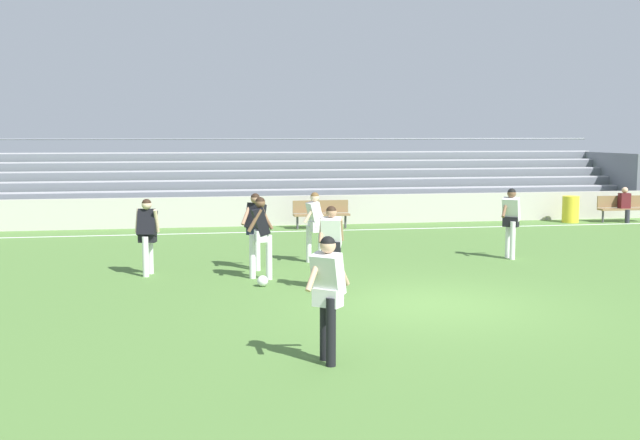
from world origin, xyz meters
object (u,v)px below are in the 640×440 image
object	(u,v)px
bleacher_stand	(285,182)
player_dark_trailing_run	(147,230)
bench_near_bin	(321,212)
player_white_challenging	(511,217)
soccer_ball	(263,281)
player_white_overlapping	(328,288)
trash_bin	(571,209)
player_white_on_ball	(315,221)
bench_centre_sideline	(623,206)
player_dark_dropping_back	(256,224)
player_dark_wide_left	(260,230)
spectator_seated	(625,202)
player_white_pressing_high	(331,240)

from	to	relation	value
bleacher_stand	player_dark_trailing_run	size ratio (longest dim) A/B	16.19
bench_near_bin	player_white_challenging	distance (m)	7.49
soccer_ball	bleacher_stand	bearing A→B (deg)	80.65
player_white_overlapping	player_dark_trailing_run	bearing A→B (deg)	111.09
trash_bin	player_white_on_ball	distance (m)	11.97
bench_centre_sideline	soccer_ball	size ratio (longest dim) A/B	8.18
player_dark_dropping_back	player_white_on_ball	distance (m)	1.58
player_dark_wide_left	soccer_ball	world-z (taller)	player_dark_wide_left
bench_centre_sideline	player_white_challenging	bearing A→B (deg)	-136.96
trash_bin	player_white_on_ball	bearing A→B (deg)	-146.82
trash_bin	soccer_ball	bearing A→B (deg)	-141.61
bench_centre_sideline	bench_near_bin	bearing A→B (deg)	180.00
spectator_seated	bench_centre_sideline	bearing A→B (deg)	90.00
trash_bin	bench_centre_sideline	bearing A→B (deg)	-5.19
player_white_challenging	player_white_overlapping	size ratio (longest dim) A/B	1.01
bench_centre_sideline	bench_near_bin	world-z (taller)	same
player_white_pressing_high	soccer_ball	distance (m)	1.63
bench_near_bin	soccer_ball	distance (m)	9.38
trash_bin	soccer_ball	world-z (taller)	trash_bin
player_dark_dropping_back	player_white_on_ball	xyz separation A→B (m)	(1.44, 0.63, -0.03)
bench_near_bin	trash_bin	bearing A→B (deg)	1.10
trash_bin	player_dark_dropping_back	world-z (taller)	player_dark_dropping_back
player_white_pressing_high	player_white_on_ball	bearing A→B (deg)	86.15
bench_near_bin	player_white_on_ball	xyz separation A→B (m)	(-1.29, -6.38, 0.44)
player_dark_wide_left	soccer_ball	xyz separation A→B (m)	(-0.04, -0.79, -0.92)
spectator_seated	player_dark_wide_left	distance (m)	15.55
bench_centre_sideline	soccer_ball	bearing A→B (deg)	-146.18
spectator_seated	player_dark_trailing_run	bearing A→B (deg)	-155.29
player_white_pressing_high	player_dark_wide_left	bearing A→B (deg)	132.91
player_dark_wide_left	player_dark_dropping_back	xyz separation A→B (m)	(0.00, 1.15, -0.01)
player_dark_wide_left	player_dark_trailing_run	xyz separation A→B (m)	(-2.33, 0.84, -0.05)
player_white_on_ball	player_white_challenging	distance (m)	4.77
bleacher_stand	player_white_on_ball	world-z (taller)	bleacher_stand
player_white_pressing_high	player_white_overlapping	bearing A→B (deg)	-101.49
player_dark_wide_left	player_white_challenging	world-z (taller)	player_dark_wide_left
soccer_ball	player_white_pressing_high	bearing A→B (deg)	-22.95
bench_centre_sideline	player_white_pressing_high	xyz separation A→B (m)	(-12.07, -9.48, 0.42)
player_white_overlapping	soccer_ball	distance (m)	5.27
player_dark_dropping_back	soccer_ball	size ratio (longest dim) A/B	7.76
player_white_on_ball	player_dark_dropping_back	bearing A→B (deg)	-156.44
bleacher_stand	trash_bin	distance (m)	10.22
bench_centre_sideline	player_dark_dropping_back	distance (m)	15.04
bench_near_bin	player_white_on_ball	distance (m)	6.52
player_dark_wide_left	player_white_on_ball	bearing A→B (deg)	50.84
player_white_pressing_high	player_dark_dropping_back	distance (m)	2.77
bleacher_stand	bench_near_bin	distance (m)	4.39
bench_centre_sideline	bench_near_bin	xyz separation A→B (m)	(-10.56, 0.00, 0.00)
bench_centre_sideline	bleacher_stand	bearing A→B (deg)	158.94
spectator_seated	player_white_challenging	world-z (taller)	player_white_challenging
bench_centre_sideline	trash_bin	world-z (taller)	trash_bin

